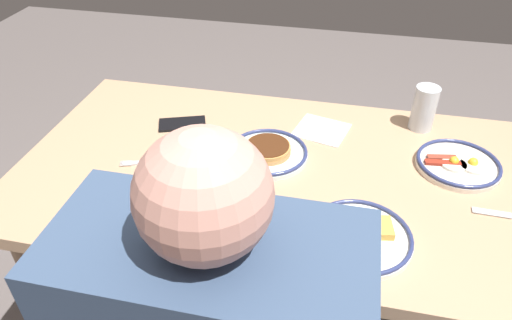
% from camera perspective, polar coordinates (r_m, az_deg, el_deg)
% --- Properties ---
extents(dining_table, '(1.44, 0.79, 0.74)m').
position_cam_1_polar(dining_table, '(1.35, 2.84, -3.87)').
color(dining_table, tan).
rests_on(dining_table, ground_plane).
extents(plate_near_main, '(0.23, 0.23, 0.04)m').
position_cam_1_polar(plate_near_main, '(1.40, 23.26, -0.47)').
color(plate_near_main, silver).
rests_on(plate_near_main, dining_table).
extents(plate_center_pancakes, '(0.23, 0.23, 0.04)m').
position_cam_1_polar(plate_center_pancakes, '(1.33, 1.43, 0.99)').
color(plate_center_pancakes, white).
rests_on(plate_center_pancakes, dining_table).
extents(plate_far_companion, '(0.24, 0.24, 0.05)m').
position_cam_1_polar(plate_far_companion, '(1.10, 12.22, -8.99)').
color(plate_far_companion, white).
rests_on(plate_far_companion, dining_table).
extents(drinking_glass, '(0.07, 0.07, 0.14)m').
position_cam_1_polar(drinking_glass, '(1.52, 19.60, 5.70)').
color(drinking_glass, silver).
rests_on(drinking_glass, dining_table).
extents(cell_phone, '(0.16, 0.12, 0.01)m').
position_cam_1_polar(cell_phone, '(1.49, -8.90, 4.34)').
color(cell_phone, black).
rests_on(cell_phone, dining_table).
extents(paper_napkin, '(0.18, 0.17, 0.00)m').
position_cam_1_polar(paper_napkin, '(1.46, 7.92, 3.61)').
color(paper_napkin, white).
rests_on(paper_napkin, dining_table).
extents(fork_near, '(0.19, 0.08, 0.01)m').
position_cam_1_polar(fork_near, '(1.13, -9.64, -7.96)').
color(fork_near, silver).
rests_on(fork_near, dining_table).
extents(fork_far, '(0.18, 0.07, 0.01)m').
position_cam_1_polar(fork_far, '(1.34, -12.39, -0.26)').
color(fork_far, silver).
rests_on(fork_far, dining_table).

